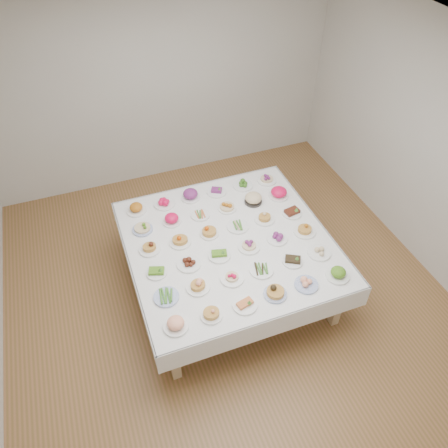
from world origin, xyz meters
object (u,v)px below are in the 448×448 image
object	(u,v)px
display_table	(229,246)
dish_35	(267,177)
dish_18	(149,246)
dish_0	(176,323)

from	to	relation	value
display_table	dish_35	bearing A→B (deg)	44.95
dish_35	dish_18	bearing A→B (deg)	-158.49
display_table	dish_0	world-z (taller)	dish_0
display_table	dish_35	size ratio (longest dim) A/B	8.26
dish_0	dish_35	bearing A→B (deg)	45.15
display_table	dish_18	xyz separation A→B (m)	(-0.84, 0.17, 0.12)
display_table	dish_0	bearing A→B (deg)	-134.66
display_table	dish_35	world-z (taller)	dish_35
dish_18	display_table	bearing A→B (deg)	-11.69
dish_0	dish_18	size ratio (longest dim) A/B	1.02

